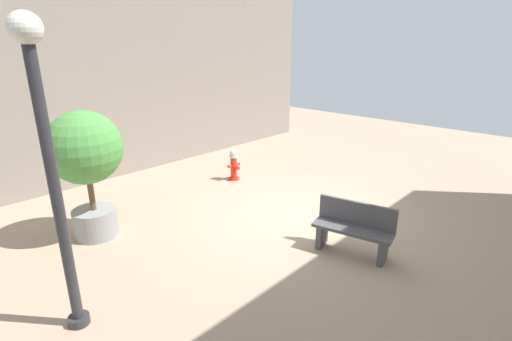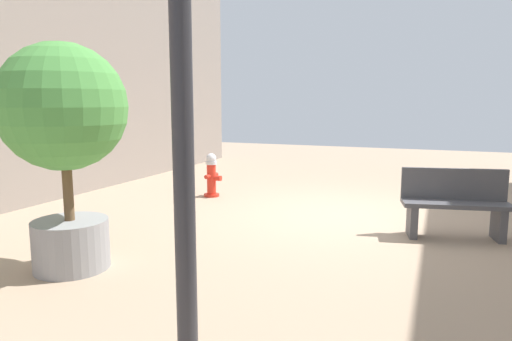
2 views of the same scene
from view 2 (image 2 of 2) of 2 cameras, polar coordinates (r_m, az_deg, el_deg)
ground_plane at (r=7.73m, az=10.74°, el=-5.55°), size 23.40×23.40×0.00m
fire_hydrant at (r=9.07m, az=-5.58°, el=-0.56°), size 0.38×0.41×0.86m
bench_near at (r=6.89m, az=23.62°, el=-3.75°), size 1.47×0.73×0.95m
planter_tree at (r=5.37m, az=-22.92°, el=5.24°), size 1.38×1.38×2.51m
street_lamp at (r=2.98m, az=-9.54°, el=20.10°), size 0.36×0.36×3.99m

